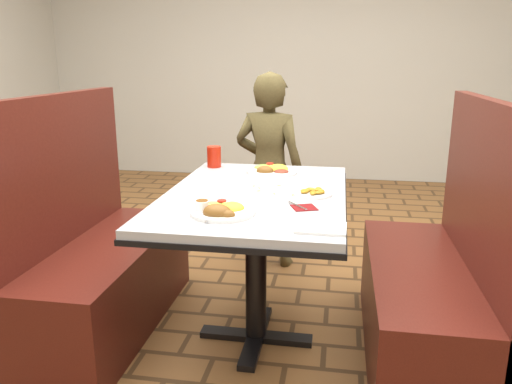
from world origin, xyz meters
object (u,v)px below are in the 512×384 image
at_px(far_dinner_plate, 272,168).
at_px(red_tumbler, 214,157).
at_px(plantain_plate, 313,193).
at_px(dining_table, 256,212).
at_px(booth_bench_right, 431,290).
at_px(diner_person, 269,171).
at_px(booth_bench_left, 99,266).
at_px(near_dinner_plate, 221,207).

relative_size(far_dinner_plate, red_tumbler, 2.30).
bearing_deg(plantain_plate, dining_table, 178.34).
bearing_deg(booth_bench_right, diner_person, 131.94).
bearing_deg(booth_bench_left, red_tumbler, 45.89).
bearing_deg(far_dinner_plate, dining_table, -92.54).
relative_size(booth_bench_right, plantain_plate, 6.95).
height_order(booth_bench_right, plantain_plate, booth_bench_right).
height_order(diner_person, red_tumbler, diner_person).
xyz_separation_m(dining_table, booth_bench_left, (-0.80, 0.00, -0.32)).
bearing_deg(diner_person, booth_bench_right, 142.60).
height_order(dining_table, booth_bench_right, booth_bench_right).
bearing_deg(dining_table, booth_bench_right, 0.00).
distance_m(diner_person, far_dinner_plate, 0.60).
distance_m(booth_bench_left, red_tumbler, 0.84).
distance_m(booth_bench_left, diner_person, 1.25).
relative_size(diner_person, red_tumbler, 10.89).
bearing_deg(booth_bench_left, far_dinner_plate, 26.24).
height_order(dining_table, red_tumbler, red_tumbler).
relative_size(booth_bench_right, far_dinner_plate, 4.51).
relative_size(booth_bench_left, far_dinner_plate, 4.51).
height_order(near_dinner_plate, far_dinner_plate, near_dinner_plate).
xyz_separation_m(near_dinner_plate, red_tumbler, (-0.24, 0.84, 0.03)).
xyz_separation_m(booth_bench_left, diner_person, (0.72, 0.98, 0.30)).
height_order(dining_table, diner_person, diner_person).
bearing_deg(diner_person, booth_bench_left, 64.31).
distance_m(near_dinner_plate, red_tumbler, 0.88).
xyz_separation_m(booth_bench_right, diner_person, (-0.88, 0.98, 0.30)).
bearing_deg(plantain_plate, booth_bench_left, 179.60).
bearing_deg(booth_bench_left, diner_person, 53.64).
bearing_deg(booth_bench_right, near_dinner_plate, -158.30).
distance_m(diner_person, plantain_plate, 1.05).
relative_size(near_dinner_plate, plantain_plate, 1.47).
bearing_deg(booth_bench_left, dining_table, 0.00).
height_order(plantain_plate, red_tumbler, red_tumbler).
height_order(booth_bench_right, near_dinner_plate, booth_bench_right).
bearing_deg(far_dinner_plate, near_dinner_plate, -97.29).
xyz_separation_m(booth_bench_right, near_dinner_plate, (-0.88, -0.35, 0.45)).
xyz_separation_m(dining_table, far_dinner_plate, (0.02, 0.40, 0.12)).
xyz_separation_m(dining_table, red_tumbler, (-0.32, 0.49, 0.15)).
xyz_separation_m(far_dinner_plate, plantain_plate, (0.24, -0.41, -0.01)).
height_order(dining_table, booth_bench_left, booth_bench_left).
bearing_deg(far_dinner_plate, booth_bench_right, -27.27).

